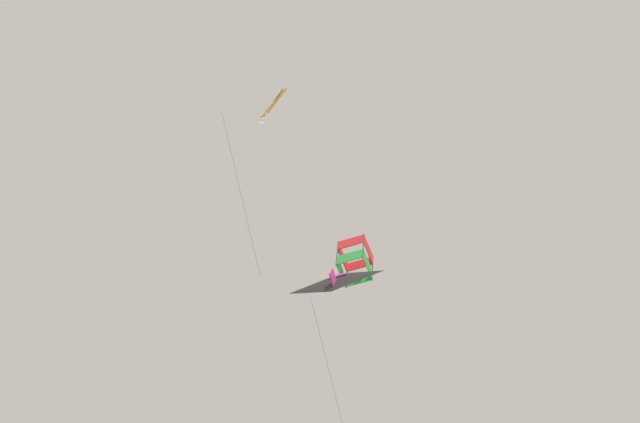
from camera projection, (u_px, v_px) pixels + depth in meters
The scene contains 3 objects.
kite_delta_near_left at pixel (335, 281), 37.56m from camera, with size 2.94×1.78×7.75m.
kite_diamond_low_drifter at pixel (273, 104), 43.04m from camera, with size 2.84×2.47×10.60m.
kite_box_near_right at pixel (355, 261), 40.84m from camera, with size 1.70×1.88×2.08m.
Camera 1 is at (-2.80, 21.04, 7.10)m, focal length 54.23 mm.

